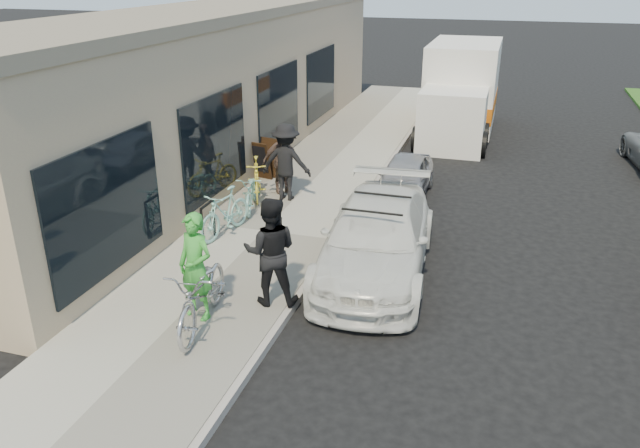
# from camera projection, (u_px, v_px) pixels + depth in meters

# --- Properties ---
(ground) EXTENTS (120.00, 120.00, 0.00)m
(ground) POSITION_uv_depth(u_px,v_px,m) (311.00, 326.00, 9.83)
(ground) COLOR black
(ground) RESTS_ON ground
(sidewalk) EXTENTS (3.00, 34.00, 0.15)m
(sidewalk) POSITION_uv_depth(u_px,v_px,m) (264.00, 234.00, 12.99)
(sidewalk) COLOR #9F9C8F
(sidewalk) RESTS_ON ground
(curb) EXTENTS (0.12, 34.00, 0.13)m
(curb) POSITION_uv_depth(u_px,v_px,m) (335.00, 243.00, 12.57)
(curb) COLOR #9A938D
(curb) RESTS_ON ground
(storefront) EXTENTS (3.60, 20.00, 4.22)m
(storefront) POSITION_uv_depth(u_px,v_px,m) (220.00, 85.00, 17.47)
(storefront) COLOR tan
(storefront) RESTS_ON ground
(bike_rack) EXTENTS (0.06, 0.57, 0.80)m
(bike_rack) POSITION_uv_depth(u_px,v_px,m) (208.00, 218.00, 12.30)
(bike_rack) COLOR black
(bike_rack) RESTS_ON sidewalk
(sandwich_board) EXTENTS (0.72, 0.73, 0.98)m
(sandwich_board) POSITION_uv_depth(u_px,v_px,m) (263.00, 159.00, 15.99)
(sandwich_board) COLOR black
(sandwich_board) RESTS_ON sidewalk
(sedan_white) EXTENTS (2.23, 4.77, 1.39)m
(sedan_white) POSITION_uv_depth(u_px,v_px,m) (377.00, 238.00, 11.31)
(sedan_white) COLOR white
(sedan_white) RESTS_ON ground
(sedan_silver) EXTENTS (1.18, 2.90, 0.99)m
(sedan_silver) POSITION_uv_depth(u_px,v_px,m) (405.00, 177.00, 15.11)
(sedan_silver) COLOR #99999E
(sedan_silver) RESTS_ON ground
(moving_truck) EXTENTS (2.23, 5.88, 2.89)m
(moving_truck) POSITION_uv_depth(u_px,v_px,m) (460.00, 94.00, 20.65)
(moving_truck) COLOR white
(moving_truck) RESTS_ON ground
(tandem_bike) EXTENTS (1.01, 2.12, 1.07)m
(tandem_bike) POSITION_uv_depth(u_px,v_px,m) (203.00, 294.00, 9.38)
(tandem_bike) COLOR #B6B6B8
(tandem_bike) RESTS_ON sidewalk
(woman_rider) EXTENTS (0.72, 0.57, 1.72)m
(woman_rider) POSITION_uv_depth(u_px,v_px,m) (196.00, 267.00, 9.50)
(woman_rider) COLOR green
(woman_rider) RESTS_ON sidewalk
(man_standing) EXTENTS (1.03, 0.89, 1.81)m
(man_standing) POSITION_uv_depth(u_px,v_px,m) (271.00, 251.00, 9.90)
(man_standing) COLOR black
(man_standing) RESTS_ON sidewalk
(cruiser_bike_a) EXTENTS (0.75, 1.66, 0.96)m
(cruiser_bike_a) POSITION_uv_depth(u_px,v_px,m) (225.00, 212.00, 12.59)
(cruiser_bike_a) COLOR #85C7BA
(cruiser_bike_a) RESTS_ON sidewalk
(cruiser_bike_b) EXTENTS (0.97, 1.66, 0.83)m
(cruiser_bike_b) POSITION_uv_depth(u_px,v_px,m) (251.00, 191.00, 13.96)
(cruiser_bike_b) COLOR #85C7BA
(cruiser_bike_b) RESTS_ON sidewalk
(cruiser_bike_c) EXTENTS (1.01, 1.60, 0.93)m
(cruiser_bike_c) POSITION_uv_depth(u_px,v_px,m) (257.00, 179.00, 14.62)
(cruiser_bike_c) COLOR yellow
(cruiser_bike_c) RESTS_ON sidewalk
(bystander_a) EXTENTS (1.20, 0.73, 1.79)m
(bystander_a) POSITION_uv_depth(u_px,v_px,m) (286.00, 162.00, 14.38)
(bystander_a) COLOR black
(bystander_a) RESTS_ON sidewalk
(bystander_b) EXTENTS (0.95, 0.82, 1.53)m
(bystander_b) POSITION_uv_depth(u_px,v_px,m) (281.00, 161.00, 14.87)
(bystander_b) COLOR brown
(bystander_b) RESTS_ON sidewalk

